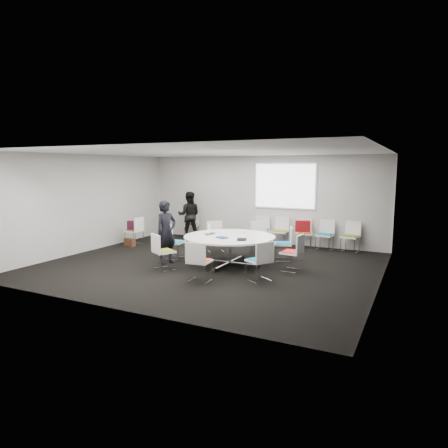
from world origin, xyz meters
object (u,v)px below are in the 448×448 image
at_px(chair_ring_g, 199,269).
at_px(laptop, 212,234).
at_px(chair_ring_b, 283,250).
at_px(chair_ring_h, 259,269).
at_px(cup, 244,232).
at_px(chair_back_e, 350,243).
at_px(chair_ring_e, 175,248).
at_px(chair_back_b, 280,237).
at_px(maroon_bag, 134,225).
at_px(brown_bag, 130,242).
at_px(chair_ring_a, 292,260).
at_px(person_back, 189,215).
at_px(chair_ring_f, 164,259).
at_px(chair_person_back, 192,230).
at_px(chair_back_d, 325,241).
at_px(chair_ring_d, 216,243).
at_px(chair_ring_c, 258,243).
at_px(chair_back_c, 304,239).
at_px(chair_spare_left, 134,236).
at_px(chair_back_a, 263,236).
at_px(person_main, 166,232).
at_px(conference_table, 229,243).

height_order(chair_ring_g, laptop, chair_ring_g).
relative_size(chair_ring_b, chair_ring_h, 1.00).
bearing_deg(cup, chair_back_e, 47.07).
distance_m(chair_ring_e, chair_ring_g, 2.33).
relative_size(chair_back_b, maroon_bag, 2.20).
distance_m(cup, brown_bag, 4.05).
bearing_deg(chair_ring_a, brown_bag, 88.30).
distance_m(chair_ring_h, person_back, 5.58).
relative_size(chair_ring_f, chair_person_back, 1.00).
xyz_separation_m(chair_ring_a, cup, (-1.40, 0.37, 0.50)).
bearing_deg(chair_back_d, laptop, 58.13).
distance_m(chair_back_d, chair_person_back, 4.60).
relative_size(chair_ring_d, chair_back_e, 1.00).
xyz_separation_m(chair_ring_h, chair_back_b, (-0.86, 3.95, 0.00)).
bearing_deg(maroon_bag, chair_ring_h, -22.12).
xyz_separation_m(chair_ring_b, chair_ring_c, (-0.94, 0.62, 0.00)).
distance_m(chair_back_c, chair_spare_left, 5.29).
bearing_deg(chair_back_e, laptop, 55.37).
xyz_separation_m(chair_ring_e, chair_back_a, (1.39, 2.97, 0.00)).
relative_size(chair_back_c, chair_spare_left, 1.00).
bearing_deg(chair_ring_b, chair_ring_a, -171.59).
relative_size(chair_back_e, laptop, 2.56).
xyz_separation_m(chair_ring_g, chair_person_back, (-2.94, 4.57, 0.00)).
relative_size(chair_back_a, chair_back_d, 1.00).
bearing_deg(chair_ring_c, person_main, 33.59).
bearing_deg(chair_person_back, chair_back_c, 161.06).
xyz_separation_m(chair_ring_e, chair_back_c, (2.73, 2.97, 0.00)).
distance_m(chair_ring_e, maroon_bag, 2.50).
relative_size(chair_back_e, person_back, 0.55).
bearing_deg(laptop, cup, -46.02).
distance_m(person_main, cup, 1.98).
relative_size(chair_ring_d, chair_spare_left, 1.00).
xyz_separation_m(chair_ring_d, person_main, (-0.48, -1.79, 0.53)).
bearing_deg(chair_ring_d, chair_ring_h, 95.28).
bearing_deg(chair_spare_left, conference_table, -104.66).
relative_size(chair_ring_d, cup, 9.78).
bearing_deg(chair_ring_c, chair_ring_b, 125.77).
bearing_deg(chair_ring_a, chair_person_back, 62.83).
bearing_deg(chair_back_d, cup, 63.38).
bearing_deg(chair_ring_h, chair_ring_g, 151.95).
bearing_deg(chair_back_a, chair_ring_g, 70.60).
height_order(conference_table, chair_ring_f, chair_ring_f).
bearing_deg(person_main, chair_ring_f, -132.89).
distance_m(chair_back_c, chair_back_e, 1.35).
xyz_separation_m(chair_ring_e, chair_back_d, (3.35, 2.94, 0.00)).
xyz_separation_m(chair_back_a, brown_bag, (-3.57, -2.17, -0.16)).
bearing_deg(chair_ring_g, chair_person_back, 117.47).
height_order(chair_ring_d, chair_ring_f, same).
bearing_deg(chair_back_e, chair_person_back, 10.96).
bearing_deg(chair_spare_left, chair_ring_b, -89.72).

